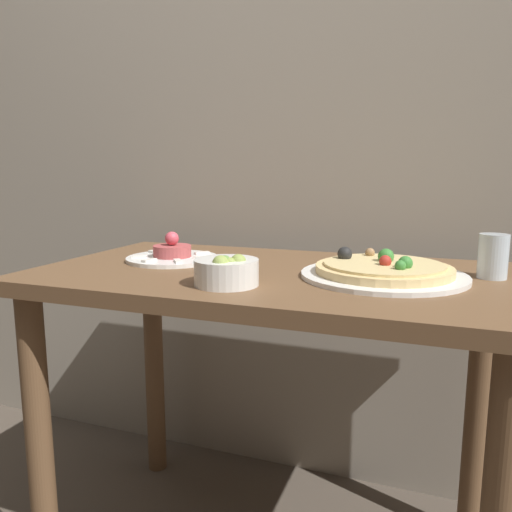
{
  "coord_description": "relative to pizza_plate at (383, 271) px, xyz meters",
  "views": [
    {
      "loc": [
        0.36,
        -0.78,
        0.99
      ],
      "look_at": [
        -0.02,
        0.27,
        0.8
      ],
      "focal_mm": 35.0,
      "sensor_mm": 36.0,
      "label": 1
    }
  ],
  "objects": [
    {
      "name": "back_wall",
      "position": [
        -0.26,
        0.43,
        0.52
      ],
      "size": [
        8.0,
        0.05,
        2.6
      ],
      "color": "gray",
      "rests_on": "ground_plane"
    },
    {
      "name": "small_bowl",
      "position": [
        -0.29,
        -0.19,
        0.01
      ],
      "size": [
        0.13,
        0.13,
        0.07
      ],
      "color": "white",
      "rests_on": "dining_table"
    },
    {
      "name": "drinking_glass",
      "position": [
        0.22,
        0.08,
        0.03
      ],
      "size": [
        0.06,
        0.06,
        0.1
      ],
      "color": "silver",
      "rests_on": "dining_table"
    },
    {
      "name": "dining_table",
      "position": [
        -0.26,
        -0.01,
        -0.15
      ],
      "size": [
        1.09,
        0.63,
        0.76
      ],
      "color": "brown",
      "rests_on": "ground_plane"
    },
    {
      "name": "pizza_plate",
      "position": [
        0.0,
        0.0,
        0.0
      ],
      "size": [
        0.36,
        0.36,
        0.06
      ],
      "color": "white",
      "rests_on": "dining_table"
    },
    {
      "name": "tartare_plate",
      "position": [
        -0.54,
        0.03,
        -0.0
      ],
      "size": [
        0.24,
        0.24,
        0.08
      ],
      "color": "white",
      "rests_on": "dining_table"
    }
  ]
}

